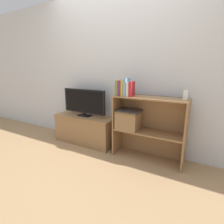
# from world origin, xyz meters

# --- Properties ---
(ground_plane) EXTENTS (16.00, 16.00, 0.00)m
(ground_plane) POSITION_xyz_m (0.00, 0.00, 0.00)
(ground_plane) COLOR #A37F56
(wall_back) EXTENTS (10.00, 0.05, 2.40)m
(wall_back) POSITION_xyz_m (0.00, 0.41, 1.20)
(wall_back) COLOR silver
(wall_back) RESTS_ON ground_plane
(tv_stand) EXTENTS (1.07, 0.39, 0.48)m
(tv_stand) POSITION_xyz_m (-0.55, 0.19, 0.24)
(tv_stand) COLOR olive
(tv_stand) RESTS_ON ground_plane
(tv) EXTENTS (0.81, 0.14, 0.45)m
(tv) POSITION_xyz_m (-0.55, 0.18, 0.72)
(tv) COLOR black
(tv) RESTS_ON tv_stand
(bookshelf_lower_tier) EXTENTS (0.98, 0.33, 0.41)m
(bookshelf_lower_tier) POSITION_xyz_m (0.58, 0.22, 0.27)
(bookshelf_lower_tier) COLOR olive
(bookshelf_lower_tier) RESTS_ON ground_plane
(bookshelf_upper_tier) EXTENTS (0.98, 0.33, 0.48)m
(bookshelf_upper_tier) POSITION_xyz_m (0.58, 0.23, 0.72)
(bookshelf_upper_tier) COLOR olive
(bookshelf_upper_tier) RESTS_ON bookshelf_lower_tier
(book_olive) EXTENTS (0.04, 0.14, 0.21)m
(book_olive) POSITION_xyz_m (0.14, 0.10, 1.00)
(book_olive) COLOR olive
(book_olive) RESTS_ON bookshelf_upper_tier
(book_plum) EXTENTS (0.04, 0.15, 0.21)m
(book_plum) POSITION_xyz_m (0.18, 0.10, 1.00)
(book_plum) COLOR #6B2D66
(book_plum) RESTS_ON bookshelf_upper_tier
(book_mustard) EXTENTS (0.03, 0.15, 0.22)m
(book_mustard) POSITION_xyz_m (0.22, 0.10, 1.00)
(book_mustard) COLOR gold
(book_mustard) RESTS_ON bookshelf_upper_tier
(book_skyblue) EXTENTS (0.03, 0.16, 0.24)m
(book_skyblue) POSITION_xyz_m (0.26, 0.10, 1.01)
(book_skyblue) COLOR #709ECC
(book_skyblue) RESTS_ON bookshelf_upper_tier
(book_ivory) EXTENTS (0.03, 0.14, 0.19)m
(book_ivory) POSITION_xyz_m (0.30, 0.10, 0.99)
(book_ivory) COLOR silver
(book_ivory) RESTS_ON bookshelf_upper_tier
(book_crimson) EXTENTS (0.04, 0.14, 0.20)m
(book_crimson) POSITION_xyz_m (0.34, 0.10, 0.99)
(book_crimson) COLOR #B22328
(book_crimson) RESTS_ON bookshelf_upper_tier
(baby_monitor) EXTENTS (0.05, 0.04, 0.14)m
(baby_monitor) POSITION_xyz_m (1.01, 0.16, 0.95)
(baby_monitor) COLOR white
(baby_monitor) RESTS_ON bookshelf_upper_tier
(storage_basket_left) EXTENTS (0.32, 0.29, 0.26)m
(storage_basket_left) POSITION_xyz_m (0.29, 0.15, 0.55)
(storage_basket_left) COLOR #937047
(storage_basket_left) RESTS_ON bookshelf_lower_tier
(laptop) EXTENTS (0.35, 0.22, 0.02)m
(laptop) POSITION_xyz_m (0.29, 0.15, 0.68)
(laptop) COLOR #2D2D33
(laptop) RESTS_ON storage_basket_left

